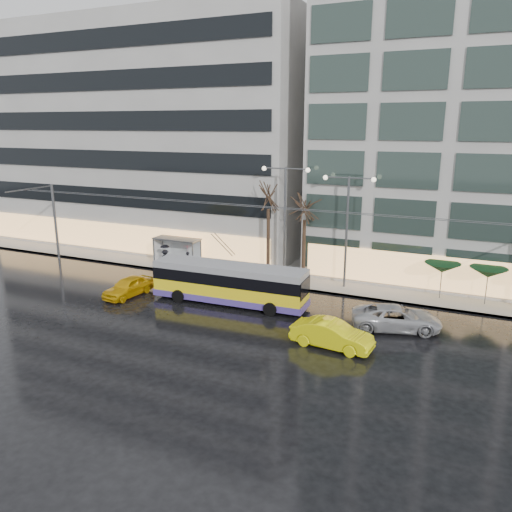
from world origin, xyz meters
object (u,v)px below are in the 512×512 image
Objects in this scene: taxi_a at (128,287)px; trolleybus at (229,285)px; bus_shelter at (175,245)px; street_lamp_near at (285,208)px.

trolleybus is at bearing 18.73° from taxi_a.
bus_shelter is 11.14m from street_lamp_near.
taxi_a is at bearing -167.70° from trolleybus.
trolleybus is at bearing -36.57° from bus_shelter.
taxi_a is (-9.18, -8.27, -5.27)m from street_lamp_near.
street_lamp_near reaches higher than bus_shelter.
bus_shelter is at bearing -179.37° from street_lamp_near.
trolleybus is 1.25× the size of street_lamp_near.
street_lamp_near is 13.44m from taxi_a.
trolleybus reaches higher than bus_shelter.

